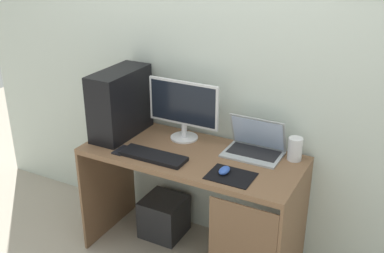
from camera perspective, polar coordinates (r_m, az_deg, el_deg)
name	(u,v)px	position (r m, az deg, el deg)	size (l,w,h in m)	color
ground_plane	(192,253)	(3.30, 0.00, -15.33)	(8.00, 8.00, 0.00)	#9E9384
wall_back	(217,57)	(2.98, 3.12, 8.52)	(4.00, 0.05, 2.60)	beige
desk	(194,178)	(2.94, 0.22, -6.30)	(1.37, 0.60, 0.77)	brown
pc_tower	(120,103)	(3.10, -8.80, 2.88)	(0.20, 0.47, 0.45)	black
monitor	(183,108)	(2.99, -1.07, 2.25)	(0.49, 0.18, 0.40)	silver
laptop	(255,146)	(2.88, 7.70, -2.44)	(0.35, 0.24, 0.23)	#9EA3A8
speaker	(295,149)	(2.84, 12.56, -2.71)	(0.09, 0.09, 0.14)	silver
keyboard	(153,156)	(2.83, -4.80, -3.64)	(0.42, 0.14, 0.02)	black
mousepad	(231,176)	(2.63, 4.80, -6.08)	(0.26, 0.20, 0.01)	black
mouse_left	(224,170)	(2.64, 4.00, -5.41)	(0.06, 0.10, 0.03)	#2D51B2
cell_phone	(122,150)	(2.94, -8.63, -2.92)	(0.07, 0.13, 0.01)	black
subwoofer	(164,216)	(3.41, -3.46, -10.97)	(0.29, 0.29, 0.29)	#232326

